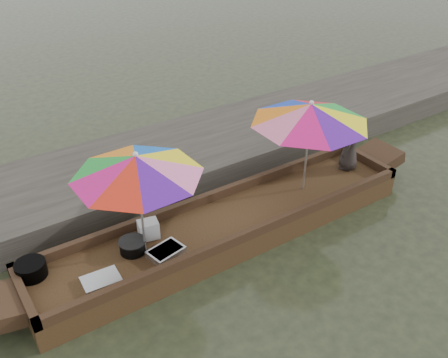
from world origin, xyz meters
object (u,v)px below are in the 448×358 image
boat_hull (228,228)px  charcoal_grill (133,247)px  cooking_pot (31,269)px  vendor (351,142)px  tray_scallop (101,280)px  supply_bag (148,229)px  umbrella_bow (141,205)px  umbrella_stern (307,147)px  tray_crayfish (166,252)px

boat_hull → charcoal_grill: charcoal_grill is taller
cooking_pot → vendor: bearing=-3.0°
tray_scallop → supply_bag: supply_bag is taller
umbrella_bow → cooking_pot: bearing=165.2°
boat_hull → umbrella_stern: (1.50, 0.00, 0.95)m
supply_bag → tray_crayfish: bearing=-88.0°
cooking_pot → boat_hull: bearing=-7.7°
tray_crayfish → umbrella_stern: 2.76m
cooking_pot → charcoal_grill: cooking_pot is taller
cooking_pot → charcoal_grill: (1.29, -0.28, -0.02)m
boat_hull → tray_crayfish: bearing=-169.5°
supply_bag → charcoal_grill: bearing=-152.2°
boat_hull → cooking_pot: bearing=172.3°
supply_bag → umbrella_stern: umbrella_stern is taller
tray_crayfish → umbrella_bow: 0.79m
umbrella_bow → vendor: bearing=1.3°
tray_crayfish → charcoal_grill: charcoal_grill is taller
cooking_pot → vendor: size_ratio=0.39×
cooking_pot → vendor: (5.39, -0.28, 0.40)m
umbrella_stern → supply_bag: bearing=174.3°
charcoal_grill → supply_bag: 0.37m
supply_bag → vendor: vendor is taller
umbrella_stern → tray_scallop: bearing=-176.4°
boat_hull → cooking_pot: 2.83m
boat_hull → umbrella_stern: size_ratio=3.31×
umbrella_stern → charcoal_grill: bearing=178.2°
charcoal_grill → boat_hull: bearing=-3.6°
supply_bag → umbrella_bow: bearing=-124.8°
tray_crayfish → vendor: vendor is taller
tray_scallop → supply_bag: (0.92, 0.50, 0.10)m
charcoal_grill → umbrella_bow: (0.14, -0.09, 0.69)m
boat_hull → tray_crayfish: 1.20m
supply_bag → umbrella_bow: umbrella_bow is taller
tray_crayfish → charcoal_grill: size_ratio=1.33×
cooking_pot → umbrella_stern: umbrella_stern is taller
vendor → umbrella_bow: size_ratio=0.60×
charcoal_grill → supply_bag: (0.33, 0.17, 0.05)m
boat_hull → vendor: 2.69m
charcoal_grill → vendor: vendor is taller
tray_crayfish → charcoal_grill: 0.46m
vendor → umbrella_stern: size_ratio=0.55×
umbrella_bow → umbrella_stern: 2.86m
supply_bag → umbrella_bow: (-0.19, -0.27, 0.65)m
tray_crayfish → charcoal_grill: bearing=138.1°
cooking_pot → supply_bag: 1.62m
cooking_pot → umbrella_stern: 4.35m
cooking_pot → tray_scallop: cooking_pot is taller
cooking_pot → tray_scallop: bearing=-41.1°
tray_crayfish → charcoal_grill: (-0.34, 0.31, 0.04)m
tray_crayfish → umbrella_stern: bearing=4.6°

